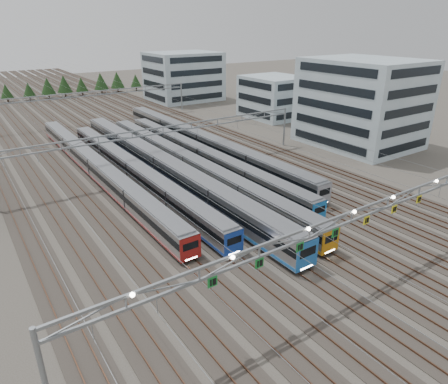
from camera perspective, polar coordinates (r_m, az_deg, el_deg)
ground at (r=43.28m, az=16.59°, el=-12.04°), size 400.00×400.00×0.00m
track_bed at (r=126.61m, az=-20.85°, el=11.24°), size 54.00×260.00×5.42m
train_a at (r=70.23m, az=-17.82°, el=3.42°), size 2.58×63.75×3.36m
train_b at (r=66.63m, az=-12.72°, el=2.93°), size 2.58×56.17×3.35m
train_c at (r=67.23m, az=-8.84°, el=3.67°), size 3.00×67.20×3.92m
train_d at (r=68.02m, az=-4.89°, el=3.91°), size 2.68×62.54×3.49m
train_e at (r=72.68m, az=-2.98°, el=5.15°), size 2.55×56.77×3.32m
train_f at (r=81.09m, az=-3.08°, el=7.18°), size 2.81×65.25×3.66m
gantry_near at (r=39.66m, az=17.82°, el=-3.70°), size 56.36×0.61×8.08m
gantry_mid at (r=69.97m, az=-8.65°, el=8.03°), size 56.36×0.36×8.00m
gantry_far at (r=111.46m, az=-19.19°, el=12.61°), size 56.36×0.36×8.00m
depot_bldg_south at (r=89.68m, az=19.02°, el=11.93°), size 18.00×22.00×17.60m
depot_bldg_mid at (r=113.04m, az=7.17°, el=13.33°), size 14.00×16.00×10.96m
depot_bldg_north at (r=139.21m, az=-5.79°, el=16.11°), size 22.00×18.00×15.38m
treeline at (r=152.76m, az=-24.05°, el=13.61°), size 93.80×5.60×7.02m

